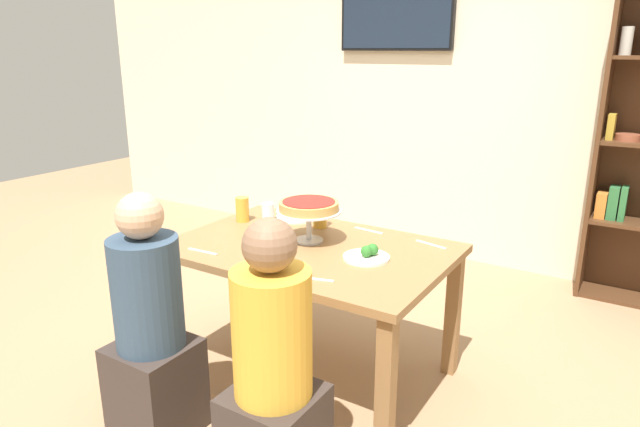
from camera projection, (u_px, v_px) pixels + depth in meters
ground_plane at (310, 372)px, 3.07m from camera, size 12.00×12.00×0.00m
rear_partition at (459, 90)px, 4.45m from camera, size 8.00×0.12×2.80m
dining_table at (310, 263)px, 2.88m from camera, size 1.41×0.95×0.74m
television at (396, 16)px, 4.49m from camera, size 0.98×0.05×0.54m
diner_near_right at (273, 383)px, 2.12m from camera, size 0.34×0.34×1.15m
diner_near_left at (151, 336)px, 2.46m from camera, size 0.34×0.34×1.15m
deep_dish_pizza_stand at (309, 209)px, 2.88m from camera, size 0.34×0.34×0.22m
salad_plate_near_diner at (368, 254)px, 2.68m from camera, size 0.23×0.23×0.07m
salad_plate_far_diner at (297, 216)px, 3.33m from camera, size 0.26×0.26×0.07m
beer_glass_amber_tall at (242, 209)px, 3.25m from camera, size 0.08×0.08×0.15m
beer_glass_amber_short at (320, 214)px, 3.14m from camera, size 0.08×0.08×0.16m
water_glass_clear_near at (268, 212)px, 3.25m from camera, size 0.07×0.07×0.11m
cutlery_fork_near at (369, 230)px, 3.09m from camera, size 0.18×0.03×0.00m
cutlery_knife_near at (203, 251)px, 2.77m from camera, size 0.18×0.03×0.00m
cutlery_fork_far at (314, 279)px, 2.44m from camera, size 0.18×0.06×0.00m
cutlery_knife_far at (431, 244)px, 2.87m from camera, size 0.18×0.06×0.00m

